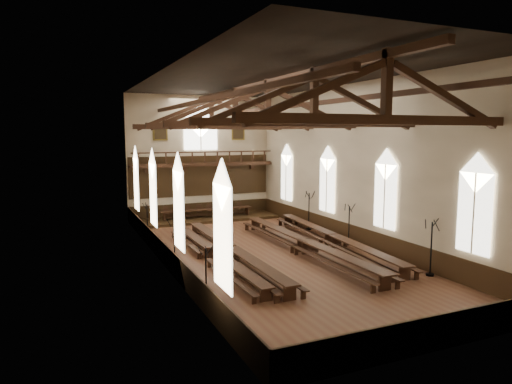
# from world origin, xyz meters

# --- Properties ---
(ground) EXTENTS (26.00, 26.00, 0.00)m
(ground) POSITION_xyz_m (0.00, 0.00, 0.00)
(ground) COLOR brown
(ground) RESTS_ON ground
(room_walls) EXTENTS (26.00, 26.00, 26.00)m
(room_walls) POSITION_xyz_m (0.00, 0.00, 6.46)
(room_walls) COLOR beige
(room_walls) RESTS_ON ground
(wainscot_band) EXTENTS (12.00, 26.00, 1.20)m
(wainscot_band) POSITION_xyz_m (0.00, 0.00, 0.60)
(wainscot_band) COLOR #321E0F
(wainscot_band) RESTS_ON ground
(side_windows) EXTENTS (11.85, 19.80, 4.50)m
(side_windows) POSITION_xyz_m (-0.00, -0.00, 3.74)
(side_windows) COLOR white
(side_windows) RESTS_ON room_walls
(end_window) EXTENTS (2.80, 0.12, 3.80)m
(end_window) POSITION_xyz_m (0.00, 12.90, 7.22)
(end_window) COLOR white
(end_window) RESTS_ON room_walls
(minstrels_gallery) EXTENTS (11.80, 1.24, 3.70)m
(minstrels_gallery) POSITION_xyz_m (0.00, 12.66, 3.91)
(minstrels_gallery) COLOR #382112
(minstrels_gallery) RESTS_ON room_walls
(portraits) EXTENTS (7.75, 0.09, 1.45)m
(portraits) POSITION_xyz_m (0.00, 12.90, 7.10)
(portraits) COLOR brown
(portraits) RESTS_ON room_walls
(roof_trusses) EXTENTS (11.70, 25.70, 2.80)m
(roof_trusses) POSITION_xyz_m (0.00, -0.00, 8.22)
(roof_trusses) COLOR #382112
(roof_trusses) RESTS_ON room_walls
(refectory_row_a) EXTENTS (1.43, 13.61, 0.66)m
(refectory_row_a) POSITION_xyz_m (-3.38, -0.38, 0.48)
(refectory_row_a) COLOR #382112
(refectory_row_a) RESTS_ON ground
(refectory_row_b) EXTENTS (1.55, 14.46, 0.76)m
(refectory_row_b) POSITION_xyz_m (-2.33, -0.31, 0.55)
(refectory_row_b) COLOR #382112
(refectory_row_b) RESTS_ON ground
(refectory_row_c) EXTENTS (1.65, 15.00, 0.81)m
(refectory_row_c) POSITION_xyz_m (2.09, -0.68, 0.59)
(refectory_row_c) COLOR #382112
(refectory_row_c) RESTS_ON ground
(refectory_row_d) EXTENTS (2.18, 14.80, 0.78)m
(refectory_row_d) POSITION_xyz_m (4.46, -0.08, 0.57)
(refectory_row_d) COLOR #382112
(refectory_row_d) RESTS_ON ground
(dais) EXTENTS (11.40, 3.15, 0.21)m
(dais) POSITION_xyz_m (-0.03, 11.40, 0.10)
(dais) COLOR #321E0F
(dais) RESTS_ON ground
(high_table) EXTENTS (7.49, 1.03, 0.70)m
(high_table) POSITION_xyz_m (-0.03, 11.40, 0.80)
(high_table) COLOR #382112
(high_table) RESTS_ON dais
(high_chairs) EXTENTS (6.75, 0.46, 0.95)m
(high_chairs) POSITION_xyz_m (-0.03, 12.13, 0.73)
(high_chairs) COLOR #382112
(high_chairs) RESTS_ON dais
(candelabrum_left_near) EXTENTS (0.73, 0.68, 2.40)m
(candelabrum_left_near) POSITION_xyz_m (-5.55, -5.92, 0.73)
(candelabrum_left_near) COLOR black
(candelabrum_left_near) RESTS_ON ground
(candelabrum_left_mid) EXTENTS (0.78, 0.72, 2.56)m
(candelabrum_left_mid) POSITION_xyz_m (-5.55, -0.51, 0.78)
(candelabrum_left_mid) COLOR black
(candelabrum_left_mid) RESTS_ON ground
(candelabrum_left_far) EXTENTS (0.71, 0.68, 2.36)m
(candelabrum_left_far) POSITION_xyz_m (-5.55, 7.10, 0.72)
(candelabrum_left_far) COLOR black
(candelabrum_left_far) RESTS_ON ground
(candelabrum_right_near) EXTENTS (0.86, 0.81, 2.83)m
(candelabrum_right_near) POSITION_xyz_m (5.55, -6.94, 0.86)
(candelabrum_right_near) COLOR black
(candelabrum_right_near) RESTS_ON ground
(candelabrum_right_mid) EXTENTS (0.71, 0.80, 2.60)m
(candelabrum_right_mid) POSITION_xyz_m (5.55, -0.14, 0.79)
(candelabrum_right_mid) COLOR black
(candelabrum_right_mid) RESTS_ON ground
(candelabrum_right_far) EXTENTS (0.84, 0.85, 2.84)m
(candelabrum_right_far) POSITION_xyz_m (5.55, 4.79, 0.86)
(candelabrum_right_far) COLOR black
(candelabrum_right_far) RESTS_ON ground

